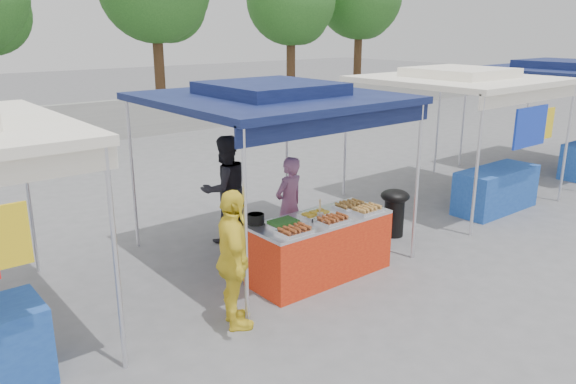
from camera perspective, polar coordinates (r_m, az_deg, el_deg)
ground_plane at (r=7.96m, az=2.74°, el=-8.23°), size 80.00×80.00×0.00m
back_wall at (r=17.30m, az=-22.30°, el=6.21°), size 40.00×0.25×1.20m
main_canopy at (r=8.03m, az=-1.68°, el=9.65°), size 3.20×3.20×2.57m
neighbor_stall_right at (r=11.20m, az=18.46°, el=6.79°), size 3.20×3.20×2.57m
neighbor_stall_far at (r=14.70m, az=27.12°, el=7.97°), size 3.20×3.20×2.57m
tree_3 at (r=23.63m, az=0.51°, el=18.58°), size 3.60×3.55×6.11m
tree_4 at (r=26.84m, az=7.44°, el=18.78°), size 3.79×3.78×6.50m
vendor_table at (r=7.72m, az=3.28°, el=-5.60°), size 2.00×0.80×0.85m
food_tray_fl at (r=6.99m, az=0.69°, el=-3.96°), size 0.42×0.30×0.07m
food_tray_fm at (r=7.40m, az=4.58°, el=-2.85°), size 0.42×0.30×0.07m
food_tray_fr at (r=7.86m, az=8.02°, el=-1.78°), size 0.42×0.30×0.07m
food_tray_bl at (r=7.24m, az=-0.46°, el=-3.21°), size 0.42×0.30×0.07m
food_tray_bm at (r=7.60m, az=2.82°, el=-2.27°), size 0.42×0.30×0.07m
food_tray_br at (r=8.01m, az=6.26°, el=-1.36°), size 0.42×0.30×0.07m
cooking_pot at (r=7.33m, az=-3.31°, el=-2.75°), size 0.23×0.23×0.13m
skewer_cup at (r=7.44m, az=3.29°, el=-2.53°), size 0.09×0.09×0.11m
wok_burner at (r=9.33m, az=10.76°, el=-1.65°), size 0.47×0.47×0.79m
crate_left at (r=7.90m, az=-2.06°, el=-7.37°), size 0.45×0.31×0.27m
crate_right at (r=8.44m, az=1.70°, el=-5.75°), size 0.44×0.31×0.27m
crate_stacked at (r=8.34m, az=1.72°, el=-4.10°), size 0.42×0.30×0.25m
vendor_woman at (r=8.45m, az=0.11°, el=-1.32°), size 0.59×0.44×1.48m
helper_man at (r=8.90m, az=-6.38°, el=0.29°), size 0.85×0.67×1.72m
customer_person at (r=6.34m, az=-5.54°, el=-6.93°), size 0.75×1.04×1.63m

